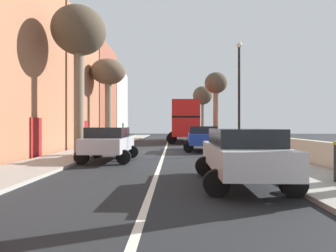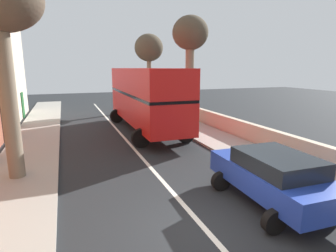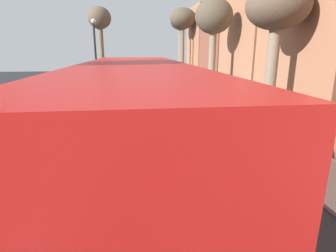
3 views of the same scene
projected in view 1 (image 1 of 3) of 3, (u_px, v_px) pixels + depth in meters
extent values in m
plane|color=black|center=(165.00, 151.00, 17.76)|extent=(84.00, 84.00, 0.00)
cube|color=silver|center=(165.00, 151.00, 17.76)|extent=(0.16, 54.00, 0.01)
cube|color=#9E998E|center=(90.00, 150.00, 17.86)|extent=(2.60, 60.00, 0.12)
cube|color=#9E998E|center=(240.00, 151.00, 17.66)|extent=(2.60, 60.00, 0.12)
cube|color=maroon|center=(36.00, 138.00, 13.89)|extent=(0.08, 1.10, 2.10)
cube|color=#9E6647|center=(61.00, 84.00, 21.93)|extent=(4.00, 7.68, 10.13)
cube|color=maroon|center=(86.00, 134.00, 21.89)|extent=(0.08, 1.10, 2.10)
cube|color=brown|center=(91.00, 94.00, 29.93)|extent=(4.00, 7.68, 10.49)
cube|color=black|center=(110.00, 132.00, 29.89)|extent=(0.08, 1.10, 2.10)
cube|color=beige|center=(109.00, 105.00, 37.93)|extent=(4.00, 7.68, 9.30)
cube|color=#194C23|center=(123.00, 130.00, 37.89)|extent=(0.08, 1.10, 2.10)
cube|color=beige|center=(264.00, 144.00, 17.63)|extent=(0.36, 54.00, 1.06)
cube|color=red|center=(184.00, 127.00, 29.13)|extent=(2.55, 10.47, 1.70)
cube|color=black|center=(184.00, 118.00, 29.13)|extent=(2.58, 10.36, 0.16)
cube|color=red|center=(184.00, 111.00, 29.13)|extent=(2.55, 10.47, 1.50)
cube|color=black|center=(183.00, 126.00, 34.34)|extent=(2.20, 0.07, 1.19)
cylinder|color=black|center=(172.00, 136.00, 32.72)|extent=(1.00, 0.31, 1.00)
cylinder|color=black|center=(194.00, 136.00, 32.65)|extent=(1.00, 0.31, 1.00)
cylinder|color=black|center=(172.00, 138.00, 25.61)|extent=(1.00, 0.31, 1.00)
cylinder|color=black|center=(199.00, 138.00, 25.54)|extent=(1.00, 0.31, 1.00)
cube|color=#1E389E|center=(202.00, 139.00, 18.25)|extent=(1.98, 4.35, 0.69)
cube|color=black|center=(202.00, 130.00, 18.03)|extent=(1.77, 2.41, 0.47)
cylinder|color=black|center=(188.00, 145.00, 19.62)|extent=(0.65, 0.24, 0.64)
cylinder|color=black|center=(214.00, 145.00, 19.53)|extent=(0.65, 0.24, 0.64)
cylinder|color=black|center=(188.00, 148.00, 16.97)|extent=(0.65, 0.24, 0.64)
cylinder|color=black|center=(219.00, 148.00, 16.87)|extent=(0.65, 0.24, 0.64)
cube|color=#B7BABF|center=(241.00, 156.00, 7.70)|extent=(1.80, 4.32, 0.64)
cube|color=black|center=(243.00, 137.00, 7.49)|extent=(1.63, 2.38, 0.46)
cylinder|color=black|center=(205.00, 166.00, 9.06)|extent=(0.64, 0.23, 0.64)
cylinder|color=black|center=(259.00, 167.00, 9.01)|extent=(0.64, 0.23, 0.64)
cylinder|color=black|center=(216.00, 183.00, 6.40)|extent=(0.64, 0.23, 0.64)
cylinder|color=black|center=(293.00, 184.00, 6.34)|extent=(0.64, 0.23, 0.64)
cube|color=#B7BABF|center=(109.00, 144.00, 13.01)|extent=(1.79, 3.96, 0.65)
cube|color=black|center=(108.00, 132.00, 12.81)|extent=(1.65, 2.18, 0.47)
cylinder|color=black|center=(97.00, 152.00, 14.25)|extent=(0.64, 0.22, 0.64)
cylinder|color=black|center=(132.00, 152.00, 14.21)|extent=(0.64, 0.22, 0.64)
cylinder|color=black|center=(82.00, 157.00, 11.80)|extent=(0.64, 0.22, 0.64)
cylinder|color=black|center=(124.00, 157.00, 11.76)|extent=(0.64, 0.22, 0.64)
cylinder|color=#7A6B56|center=(203.00, 118.00, 37.89)|extent=(0.42, 0.42, 5.29)
ellipsoid|color=#4C4233|center=(203.00, 95.00, 37.89)|extent=(2.68, 2.68, 2.55)
cylinder|color=#7A6B56|center=(108.00, 111.00, 23.23)|extent=(0.56, 0.56, 5.61)
ellipsoid|color=brown|center=(108.00, 72.00, 23.23)|extent=(2.94, 2.94, 2.16)
cylinder|color=#7A6B56|center=(79.00, 98.00, 14.63)|extent=(0.54, 0.54, 6.12)
ellipsoid|color=#4C4233|center=(79.00, 31.00, 14.63)|extent=(2.87, 2.87, 2.60)
cylinder|color=#7A6B56|center=(216.00, 114.00, 30.06)|extent=(0.60, 0.60, 5.83)
ellipsoid|color=#4C4233|center=(216.00, 83.00, 30.06)|extent=(2.48, 2.48, 2.33)
cylinder|color=black|center=(239.00, 100.00, 15.40)|extent=(0.14, 0.14, 6.00)
sphere|color=silver|center=(239.00, 45.00, 15.40)|extent=(0.32, 0.32, 0.32)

